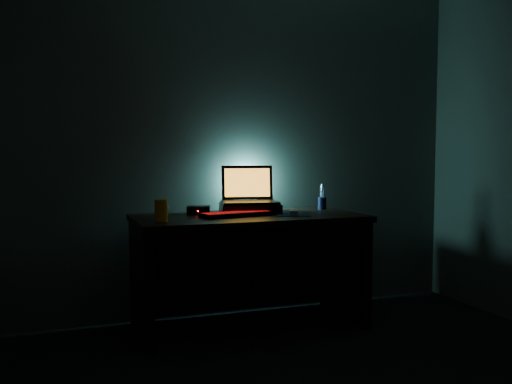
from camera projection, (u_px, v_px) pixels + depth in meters
The scene contains 10 objects.
room at pixel (389, 131), 2.19m from camera, with size 3.50×4.00×2.50m.
desk at pixel (247, 253), 3.81m from camera, with size 1.50×0.70×0.75m.
riser at pixel (250, 208), 3.91m from camera, with size 0.40×0.30×0.06m, color black.
laptop at pixel (249, 194), 3.95m from camera, with size 0.42×0.35×0.26m.
keyboard at pixel (236, 214), 3.68m from camera, with size 0.48×0.23×0.03m.
mousepad at pixel (293, 215), 3.75m from camera, with size 0.22×0.20×0.00m, color #0A264B.
mouse at pixel (293, 212), 3.75m from camera, with size 0.05×0.09×0.03m, color gray.
pen_cup at pixel (322, 203), 4.11m from camera, with size 0.06×0.06×0.09m, color black.
juice_glass at pixel (161, 211), 3.39m from camera, with size 0.08×0.08×0.13m, color #F6B00C.
router at pixel (198, 210), 3.81m from camera, with size 0.18×0.16×0.05m.
Camera 1 is at (-1.23, -1.89, 1.17)m, focal length 40.00 mm.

